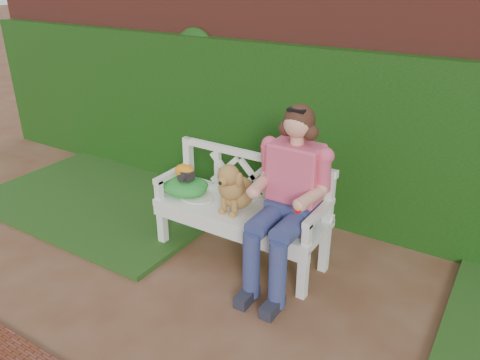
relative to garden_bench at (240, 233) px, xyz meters
The scene contains 11 objects.
ground 0.92m from the garden_bench, 48.46° to the right, with size 60.00×60.00×0.00m, color #572E1B.
brick_wall 1.62m from the garden_bench, 64.55° to the left, with size 10.00×0.30×2.20m, color maroon.
ivy_hedge 1.32m from the garden_bench, 59.93° to the left, with size 10.00×0.18×1.70m, color #1F4E10.
grass_left 1.84m from the garden_bench, behind, with size 2.60×2.00×0.05m, color black.
garden_bench is the anchor object (origin of this frame).
seated_woman 0.68m from the garden_bench, ahead, with size 0.61×0.81×1.45m, color red, non-canonical shape.
dog 0.46m from the garden_bench, 168.11° to the right, with size 0.29×0.40×0.44m, color #BC7333, non-canonical shape.
tennis_racket 0.52m from the garden_bench, behind, with size 0.60×0.25×0.03m, color white, non-canonical shape.
green_bag 0.67m from the garden_bench, behind, with size 0.46×0.35×0.16m, color #1B6D24, non-canonical shape.
camera_item 0.69m from the garden_bench, behind, with size 0.12×0.09×0.08m, color black.
baseball_glove 0.74m from the garden_bench, behind, with size 0.19×0.14×0.12m, color orange.
Camera 1 is at (1.27, -2.30, 2.35)m, focal length 35.00 mm.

